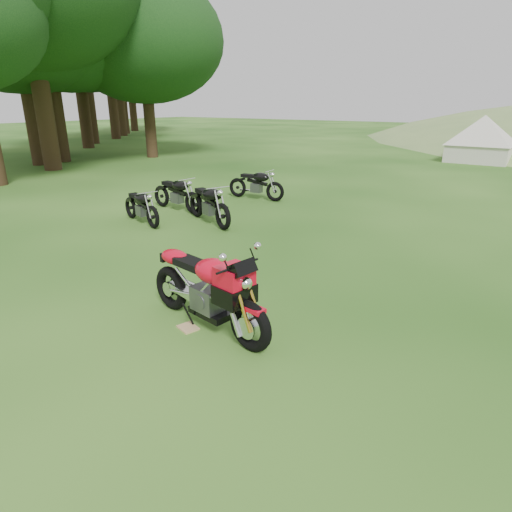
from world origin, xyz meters
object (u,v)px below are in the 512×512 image
Objects in this scene: vintage_moto_a at (176,193)px; vintage_moto_c at (141,205)px; vintage_moto_d at (256,183)px; tent_left at (482,137)px; vintage_moto_b at (209,202)px; sport_motorcycle at (206,283)px; plywood_board at (188,328)px.

vintage_moto_a is 1.10× the size of vintage_moto_c.
tent_left is at bearing 68.35° from vintage_moto_d.
vintage_moto_c is 0.92× the size of vintage_moto_d.
vintage_moto_c is 0.61× the size of tent_left.
vintage_moto_b is 2.89m from vintage_moto_d.
vintage_moto_c is at bearing 156.71° from sport_motorcycle.
tent_left is (-0.02, 19.75, 0.55)m from sport_motorcycle.
tent_left is at bearing 90.32° from vintage_moto_c.
plywood_board is at bearing -66.41° from vintage_moto_d.
vintage_moto_d reaches higher than plywood_board.
vintage_moto_a is at bearing 114.90° from vintage_moto_c.
vintage_moto_b is (1.54, -0.48, 0.03)m from vintage_moto_a.
tent_left reaches higher than sport_motorcycle.
vintage_moto_b is at bearing 50.40° from vintage_moto_c.
vintage_moto_a is 16.22m from tent_left.
vintage_moto_b reaches higher than plywood_board.
vintage_moto_d is (-0.64, 2.82, -0.03)m from vintage_moto_b.
sport_motorcycle is 0.65m from plywood_board.
vintage_moto_c is at bearing -104.30° from tent_left.
tent_left is at bearing 89.54° from plywood_board.
plywood_board is 6.43m from vintage_moto_a.
vintage_moto_b is 16.30m from tent_left.
sport_motorcycle is at bearing -27.20° from vintage_moto_b.
tent_left is (3.25, 15.96, 0.66)m from vintage_moto_b.
tent_left reaches higher than vintage_moto_c.
plywood_board is 0.16× the size of vintage_moto_c.
vintage_moto_b is 1.59m from vintage_moto_c.
vintage_moto_d is at bearing 124.74° from vintage_moto_b.
vintage_moto_a is at bearing 136.17° from plywood_board.
plywood_board is at bearing -30.10° from vintage_moto_b.
vintage_moto_a is 1.02× the size of vintage_moto_d.
vintage_moto_a is at bearing -116.24° from vintage_moto_d.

